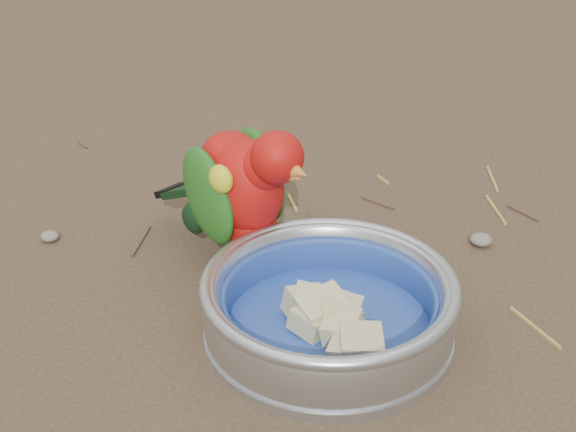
# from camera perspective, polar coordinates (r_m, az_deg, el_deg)

# --- Properties ---
(ground) EXTENTS (60.00, 60.00, 0.00)m
(ground) POSITION_cam_1_polar(r_m,az_deg,el_deg) (0.67, -4.25, -12.09)
(ground) COLOR #463424
(food_bowl) EXTENTS (0.22, 0.22, 0.02)m
(food_bowl) POSITION_cam_1_polar(r_m,az_deg,el_deg) (0.72, 2.88, -8.09)
(food_bowl) COLOR #B2B2BA
(food_bowl) RESTS_ON ground
(bowl_wall) EXTENTS (0.22, 0.22, 0.04)m
(bowl_wall) POSITION_cam_1_polar(r_m,az_deg,el_deg) (0.70, 2.94, -6.13)
(bowl_wall) COLOR #B2B2BA
(bowl_wall) RESTS_ON food_bowl
(fruit_wedges) EXTENTS (0.13, 0.13, 0.03)m
(fruit_wedges) POSITION_cam_1_polar(r_m,az_deg,el_deg) (0.71, 2.93, -6.60)
(fruit_wedges) COLOR #C2B582
(fruit_wedges) RESTS_ON food_bowl
(lory_parrot) EXTENTS (0.21, 0.18, 0.16)m
(lory_parrot) POSITION_cam_1_polar(r_m,az_deg,el_deg) (0.78, -3.17, 1.26)
(lory_parrot) COLOR #A90D0B
(lory_parrot) RESTS_ON ground
(ground_debris) EXTENTS (0.90, 0.80, 0.01)m
(ground_debris) POSITION_cam_1_polar(r_m,az_deg,el_deg) (0.71, -2.63, -9.09)
(ground_debris) COLOR olive
(ground_debris) RESTS_ON ground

